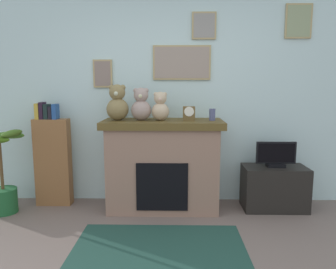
% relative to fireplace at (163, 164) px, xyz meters
% --- Properties ---
extents(back_wall, '(5.20, 0.15, 2.60)m').
position_rel_fireplace_xyz_m(back_wall, '(0.09, 0.35, 0.77)').
color(back_wall, silver).
rests_on(back_wall, ground_plane).
extents(fireplace, '(1.38, 0.64, 1.06)m').
position_rel_fireplace_xyz_m(fireplace, '(0.00, 0.00, 0.00)').
color(fireplace, '#946F5C').
rests_on(fireplace, ground_plane).
extents(bookshelf, '(0.42, 0.16, 1.26)m').
position_rel_fireplace_xyz_m(bookshelf, '(-1.34, 0.09, 0.04)').
color(bookshelf, brown).
rests_on(bookshelf, ground_plane).
extents(potted_plant, '(0.45, 0.49, 0.97)m').
position_rel_fireplace_xyz_m(potted_plant, '(-1.82, -0.19, -0.16)').
color(potted_plant, '#1E592D').
rests_on(potted_plant, ground_plane).
extents(tv_stand, '(0.73, 0.40, 0.51)m').
position_rel_fireplace_xyz_m(tv_stand, '(1.32, -0.01, -0.28)').
color(tv_stand, black).
rests_on(tv_stand, ground_plane).
extents(television, '(0.46, 0.14, 0.30)m').
position_rel_fireplace_xyz_m(television, '(1.32, -0.01, 0.11)').
color(television, black).
rests_on(television, tv_stand).
extents(area_rug, '(1.56, 0.92, 0.01)m').
position_rel_fireplace_xyz_m(area_rug, '(-0.00, -0.97, -0.53)').
color(area_rug, '#1F4238').
rests_on(area_rug, ground_plane).
extents(candle_jar, '(0.07, 0.07, 0.14)m').
position_rel_fireplace_xyz_m(candle_jar, '(0.57, -0.02, 0.59)').
color(candle_jar, '#4C517A').
rests_on(candle_jar, fireplace).
extents(mantel_clock, '(0.14, 0.10, 0.16)m').
position_rel_fireplace_xyz_m(mantel_clock, '(0.30, -0.02, 0.60)').
color(mantel_clock, brown).
rests_on(mantel_clock, fireplace).
extents(teddy_bear_brown, '(0.25, 0.25, 0.41)m').
position_rel_fireplace_xyz_m(teddy_bear_brown, '(-0.52, -0.02, 0.71)').
color(teddy_bear_brown, olive).
rests_on(teddy_bear_brown, fireplace).
extents(teddy_bear_grey, '(0.23, 0.23, 0.37)m').
position_rel_fireplace_xyz_m(teddy_bear_grey, '(-0.25, -0.02, 0.69)').
color(teddy_bear_grey, '#A58C83').
rests_on(teddy_bear_grey, fireplace).
extents(teddy_bear_tan, '(0.20, 0.20, 0.33)m').
position_rel_fireplace_xyz_m(teddy_bear_tan, '(-0.03, -0.02, 0.67)').
color(teddy_bear_tan, '#C9AD8E').
rests_on(teddy_bear_tan, fireplace).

